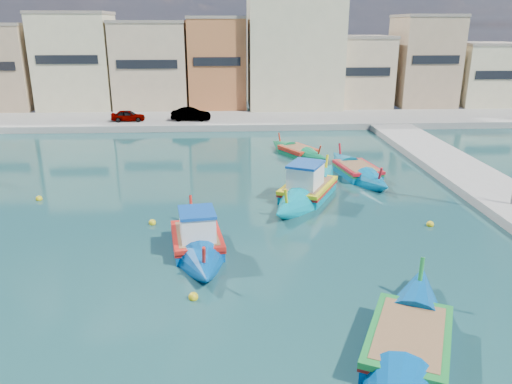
# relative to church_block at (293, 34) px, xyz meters

# --- Properties ---
(ground) EXTENTS (160.00, 160.00, 0.00)m
(ground) POSITION_rel_church_block_xyz_m (-10.00, -40.00, -8.41)
(ground) COLOR #153B3F
(ground) RESTS_ON ground
(north_quay) EXTENTS (80.00, 8.00, 0.60)m
(north_quay) POSITION_rel_church_block_xyz_m (-10.00, -8.00, -8.11)
(north_quay) COLOR gray
(north_quay) RESTS_ON ground
(north_townhouses) EXTENTS (83.20, 7.87, 10.19)m
(north_townhouses) POSITION_rel_church_block_xyz_m (-3.32, -0.64, -3.41)
(north_townhouses) COLOR tan
(north_townhouses) RESTS_ON ground
(church_block) EXTENTS (10.00, 10.00, 19.10)m
(church_block) POSITION_rel_church_block_xyz_m (0.00, 0.00, 0.00)
(church_block) COLOR beige
(church_block) RESTS_ON ground
(parked_cars) EXTENTS (25.52, 2.42, 1.26)m
(parked_cars) POSITION_rel_church_block_xyz_m (-22.46, -9.50, -7.20)
(parked_cars) COLOR #4C1919
(parked_cars) RESTS_ON north_quay
(luzzu_turquoise_cabin) EXTENTS (6.67, 10.23, 3.32)m
(luzzu_turquoise_cabin) POSITION_rel_church_block_xyz_m (-2.83, -30.87, -8.01)
(luzzu_turquoise_cabin) COLOR #00889C
(luzzu_turquoise_cabin) RESTS_ON ground
(luzzu_blue_cabin) EXTENTS (3.28, 8.62, 2.98)m
(luzzu_blue_cabin) POSITION_rel_church_block_xyz_m (-8.80, -37.59, -8.04)
(luzzu_blue_cabin) COLOR #004CA2
(luzzu_blue_cabin) RESTS_ON ground
(luzzu_cyan_mid) EXTENTS (3.54, 9.03, 2.60)m
(luzzu_cyan_mid) POSITION_rel_church_block_xyz_m (1.05, -26.95, -8.13)
(luzzu_cyan_mid) COLOR #006799
(luzzu_cyan_mid) RESTS_ON ground
(luzzu_green) EXTENTS (5.00, 7.08, 2.23)m
(luzzu_green) POSITION_rel_church_block_xyz_m (-2.10, -21.30, -8.17)
(luzzu_green) COLOR #0A7343
(luzzu_green) RESTS_ON ground
(luzzu_blue_south) EXTENTS (6.20, 9.80, 2.83)m
(luzzu_blue_south) POSITION_rel_church_block_xyz_m (-2.04, -45.47, -8.11)
(luzzu_blue_south) COLOR #004E9D
(luzzu_blue_south) RESTS_ON ground
(mooring_buoys) EXTENTS (21.06, 21.03, 0.36)m
(mooring_buoys) POSITION_rel_church_block_xyz_m (-9.20, -33.90, -8.33)
(mooring_buoys) COLOR yellow
(mooring_buoys) RESTS_ON ground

